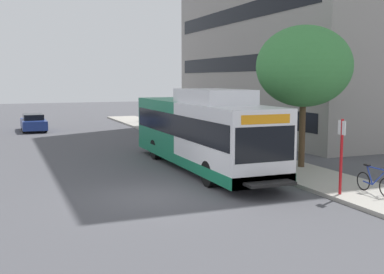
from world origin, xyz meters
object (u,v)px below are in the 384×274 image
bus_stop_sign_pole (341,151)px  street_tree_near_stop (304,67)px  parked_car_far_lane (33,122)px  transit_bus (201,132)px  bicycle_parked (375,182)px

bus_stop_sign_pole → street_tree_near_stop: bearing=69.9°
parked_car_far_lane → bus_stop_sign_pole: bearing=-72.4°
street_tree_near_stop → parked_car_far_lane: size_ratio=1.40×
street_tree_near_stop → parked_car_far_lane: 24.10m
transit_bus → bicycle_parked: bearing=-64.1°
street_tree_near_stop → bus_stop_sign_pole: bearing=-110.1°
bus_stop_sign_pole → parked_car_far_lane: 27.68m
bicycle_parked → street_tree_near_stop: bearing=83.1°
bicycle_parked → street_tree_near_stop: (0.63, 5.27, 4.06)m
bicycle_parked → transit_bus: bearing=115.9°
bus_stop_sign_pole → parked_car_far_lane: (-8.39, 26.37, -0.99)m
parked_car_far_lane → bicycle_parked: bearing=-70.4°
bicycle_parked → street_tree_near_stop: street_tree_near_stop is taller
bicycle_parked → bus_stop_sign_pole: bearing=161.3°
transit_bus → parked_car_far_lane: size_ratio=2.72×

